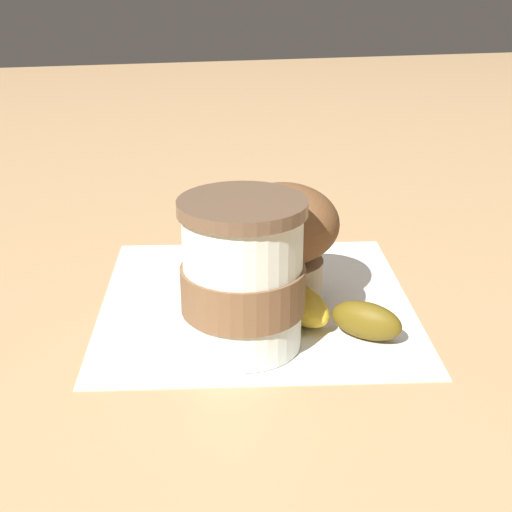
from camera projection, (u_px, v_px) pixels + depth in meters
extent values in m
plane|color=tan|center=(256.00, 301.00, 0.62)|extent=(3.00, 3.00, 0.00)
cube|color=white|center=(256.00, 301.00, 0.62)|extent=(0.31, 0.31, 0.00)
cylinder|color=silver|center=(243.00, 280.00, 0.53)|extent=(0.09, 0.09, 0.11)
cylinder|color=brown|center=(242.00, 207.00, 0.51)|extent=(0.09, 0.09, 0.01)
cylinder|color=brown|center=(243.00, 287.00, 0.53)|extent=(0.09, 0.09, 0.03)
cylinder|color=beige|center=(282.00, 281.00, 0.61)|extent=(0.07, 0.07, 0.04)
ellipsoid|color=brown|center=(283.00, 223.00, 0.59)|extent=(0.09, 0.09, 0.07)
ellipsoid|color=gold|center=(254.00, 254.00, 0.67)|extent=(0.06, 0.05, 0.03)
ellipsoid|color=gold|center=(261.00, 280.00, 0.62)|extent=(0.07, 0.04, 0.03)
ellipsoid|color=gold|center=(300.00, 304.00, 0.58)|extent=(0.07, 0.05, 0.03)
ellipsoid|color=brown|center=(366.00, 321.00, 0.55)|extent=(0.06, 0.06, 0.03)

